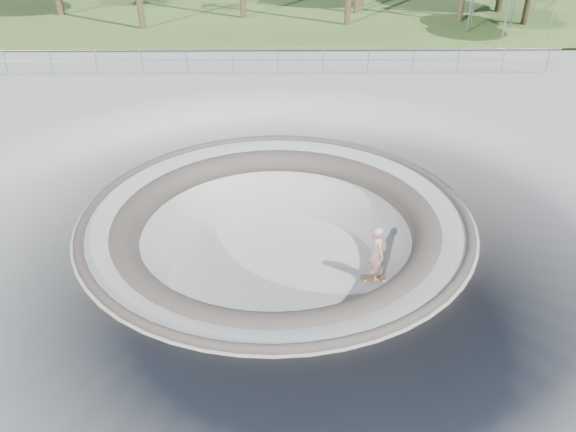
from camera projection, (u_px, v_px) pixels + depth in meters
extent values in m
plane|color=gray|center=(276.00, 214.00, 14.85)|extent=(180.00, 180.00, 0.00)
torus|color=gray|center=(277.00, 274.00, 15.89)|extent=(14.00, 14.00, 4.00)
cylinder|color=gray|center=(277.00, 273.00, 15.86)|extent=(6.60, 6.60, 0.10)
torus|color=#474238|center=(276.00, 214.00, 14.86)|extent=(10.24, 10.24, 0.24)
torus|color=#474238|center=(276.00, 228.00, 15.09)|extent=(8.91, 8.91, 0.81)
ellipsoid|color=brown|center=(91.00, 19.00, 65.02)|extent=(50.40, 36.00, 23.40)
ellipsoid|color=brown|center=(344.00, 21.00, 70.33)|extent=(61.60, 44.00, 28.60)
cylinder|color=gray|center=(278.00, 50.00, 24.51)|extent=(25.00, 0.05, 0.05)
cylinder|color=gray|center=(278.00, 60.00, 24.74)|extent=(25.00, 0.05, 0.05)
cube|color=brown|center=(374.00, 278.00, 15.47)|extent=(0.77, 0.25, 0.02)
cylinder|color=#A7A7AC|center=(374.00, 278.00, 15.49)|extent=(0.04, 0.16, 0.03)
cylinder|color=#A7A7AC|center=(374.00, 278.00, 15.49)|extent=(0.04, 0.16, 0.03)
cylinder|color=white|center=(374.00, 279.00, 15.49)|extent=(0.06, 0.03, 0.06)
cylinder|color=white|center=(374.00, 279.00, 15.49)|extent=(0.06, 0.03, 0.06)
cylinder|color=white|center=(374.00, 279.00, 15.49)|extent=(0.06, 0.03, 0.06)
cylinder|color=white|center=(374.00, 279.00, 15.49)|extent=(0.06, 0.03, 0.06)
imported|color=tan|center=(377.00, 253.00, 15.05)|extent=(0.53, 0.67, 1.61)
cylinder|color=gray|center=(491.00, 20.00, 28.36)|extent=(0.06, 0.06, 2.30)
cylinder|color=gray|center=(549.00, 20.00, 28.39)|extent=(0.06, 0.06, 2.30)
cylinder|color=gray|center=(474.00, 9.00, 30.86)|extent=(0.06, 0.06, 2.30)
cylinder|color=gray|center=(527.00, 9.00, 30.89)|extent=(0.06, 0.06, 2.30)
cylinder|color=gray|center=(483.00, 10.00, 30.23)|extent=(0.06, 0.06, 2.41)
cylinder|color=gray|center=(539.00, 10.00, 30.26)|extent=(0.06, 0.06, 2.41)
cylinder|color=gray|center=(466.00, 0.00, 32.86)|extent=(0.06, 0.06, 2.41)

